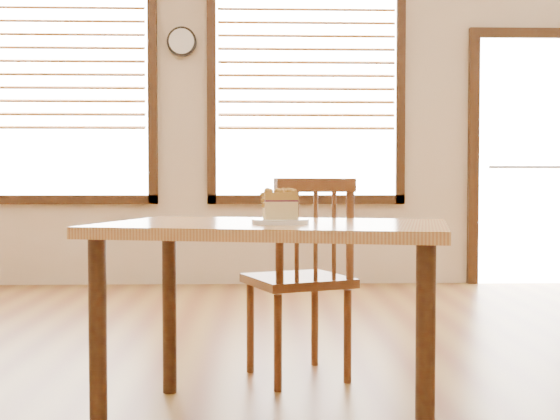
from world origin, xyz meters
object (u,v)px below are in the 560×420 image
cafe_chair_main (301,277)px  cake_slice (280,203)px  plate (280,222)px  cafe_table_main (276,249)px  wall_clock (182,42)px

cafe_chair_main → cake_slice: 0.80m
cafe_chair_main → plate: cafe_chair_main is taller
cafe_chair_main → cake_slice: size_ratio=7.13×
cafe_chair_main → plate: (-0.12, -0.71, 0.29)m
cafe_chair_main → cake_slice: (-0.12, -0.71, 0.35)m
cafe_table_main → cafe_chair_main: 0.67m
cafe_chair_main → cake_slice: cafe_chair_main is taller
plate → wall_clock: bearing=101.2°
wall_clock → cake_slice: (0.75, -3.78, -1.33)m
plate → cake_slice: 0.06m
plate → cake_slice: bearing=-5.1°
cake_slice → wall_clock: bearing=95.8°
cafe_chair_main → plate: size_ratio=4.60×
wall_clock → cafe_chair_main: 3.61m
cake_slice → plate: bearing=169.4°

